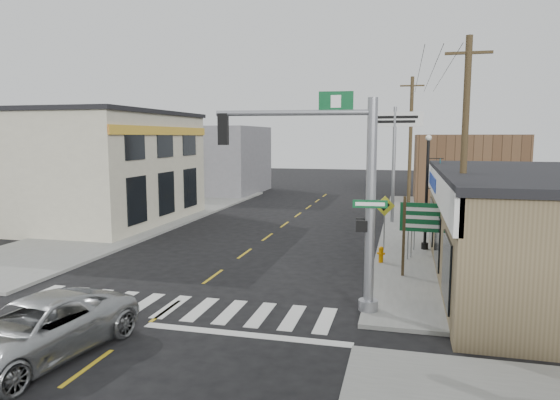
% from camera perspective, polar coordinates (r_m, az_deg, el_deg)
% --- Properties ---
extents(ground, '(140.00, 140.00, 0.00)m').
position_cam_1_polar(ground, '(16.46, -12.92, -12.26)').
color(ground, black).
rests_on(ground, ground).
extents(sidewalk_right, '(6.00, 38.00, 0.13)m').
position_cam_1_polar(sidewalk_right, '(27.39, 17.67, -4.42)').
color(sidewalk_right, slate).
rests_on(sidewalk_right, ground).
extents(sidewalk_left, '(6.00, 38.00, 0.13)m').
position_cam_1_polar(sidewalk_left, '(31.74, -16.82, -2.82)').
color(sidewalk_left, slate).
rests_on(sidewalk_left, ground).
extents(center_line, '(0.12, 56.00, 0.01)m').
position_cam_1_polar(center_line, '(23.57, -4.05, -6.11)').
color(center_line, gold).
rests_on(center_line, ground).
extents(crosswalk, '(11.00, 2.20, 0.01)m').
position_cam_1_polar(crosswalk, '(16.80, -12.29, -11.82)').
color(crosswalk, silver).
rests_on(crosswalk, ground).
extents(left_building, '(12.00, 12.00, 6.80)m').
position_cam_1_polar(left_building, '(34.39, -21.91, 3.32)').
color(left_building, beige).
rests_on(left_building, ground).
extents(bldg_distant_right, '(8.00, 10.00, 5.60)m').
position_cam_1_polar(bldg_distant_right, '(44.14, 20.35, 3.37)').
color(bldg_distant_right, brown).
rests_on(bldg_distant_right, ground).
extents(bldg_distant_left, '(9.00, 10.00, 6.40)m').
position_cam_1_polar(bldg_distant_left, '(49.31, -7.61, 4.58)').
color(bldg_distant_left, slate).
rests_on(bldg_distant_left, ground).
extents(suv, '(3.29, 5.64, 1.48)m').
position_cam_1_polar(suv, '(13.97, -26.21, -13.22)').
color(suv, '#A1A4A6').
rests_on(suv, ground).
extents(traffic_signal_pole, '(5.25, 0.39, 6.65)m').
position_cam_1_polar(traffic_signal_pole, '(15.21, 7.39, 2.05)').
color(traffic_signal_pole, gray).
rests_on(traffic_signal_pole, sidewalk_right).
extents(guide_sign, '(1.75, 0.14, 3.07)m').
position_cam_1_polar(guide_sign, '(19.58, 16.08, -2.88)').
color(guide_sign, '#453620').
rests_on(guide_sign, sidewalk_right).
extents(fire_hydrant, '(0.22, 0.22, 0.69)m').
position_cam_1_polar(fire_hydrant, '(21.73, 11.47, -6.04)').
color(fire_hydrant, '#D17A01').
rests_on(fire_hydrant, sidewalk_right).
extents(ped_crossing_sign, '(0.98, 0.07, 2.52)m').
position_cam_1_polar(ped_crossing_sign, '(24.37, 11.87, -1.34)').
color(ped_crossing_sign, gray).
rests_on(ped_crossing_sign, sidewalk_right).
extents(lamp_post, '(0.70, 0.55, 5.40)m').
position_cam_1_polar(lamp_post, '(24.36, 16.59, 1.82)').
color(lamp_post, black).
rests_on(lamp_post, sidewalk_right).
extents(dance_center_sign, '(3.36, 0.21, 7.13)m').
position_cam_1_polar(dance_center_sign, '(31.70, 12.95, 7.12)').
color(dance_center_sign, gray).
rests_on(dance_center_sign, sidewalk_right).
extents(bare_tree, '(2.34, 2.34, 4.67)m').
position_cam_1_polar(bare_tree, '(19.47, 23.88, 1.79)').
color(bare_tree, black).
rests_on(bare_tree, sidewalk_right).
extents(shrub_front, '(1.30, 1.30, 0.98)m').
position_cam_1_polar(shrub_front, '(16.50, 23.68, -10.39)').
color(shrub_front, '#1E371A').
rests_on(shrub_front, sidewalk_right).
extents(shrub_back, '(0.96, 0.96, 0.72)m').
position_cam_1_polar(shrub_back, '(22.93, 23.45, -5.84)').
color(shrub_back, black).
rests_on(shrub_back, sidewalk_right).
extents(utility_pole_near, '(1.49, 0.22, 8.59)m').
position_cam_1_polar(utility_pole_near, '(17.85, 20.25, 3.88)').
color(utility_pole_near, '#442C1C').
rests_on(utility_pole_near, sidewalk_right).
extents(utility_pole_far, '(1.63, 0.25, 9.40)m').
position_cam_1_polar(utility_pole_far, '(36.00, 14.67, 6.23)').
color(utility_pole_far, '#3C2D1B').
rests_on(utility_pole_far, sidewalk_right).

